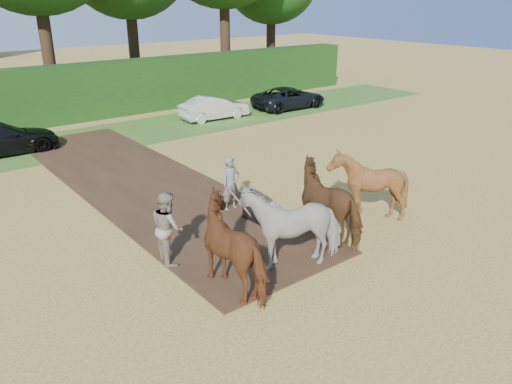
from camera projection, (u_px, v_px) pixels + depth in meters
ground at (214, 276)px, 12.32m from camera, size 120.00×120.00×0.00m
earth_strip at (143, 183)px, 18.30m from camera, size 4.50×17.00×0.05m
grass_verge at (43, 148)px, 22.57m from camera, size 50.00×5.00×0.03m
hedgerow at (12, 100)px, 25.32m from camera, size 46.00×1.60×3.00m
spectator_near at (168, 227)px, 12.68m from camera, size 0.87×1.04×1.92m
plough_team at (310, 211)px, 13.40m from camera, size 7.03×5.36×2.14m
parked_cars at (38, 134)px, 22.27m from camera, size 35.51×2.96×1.40m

